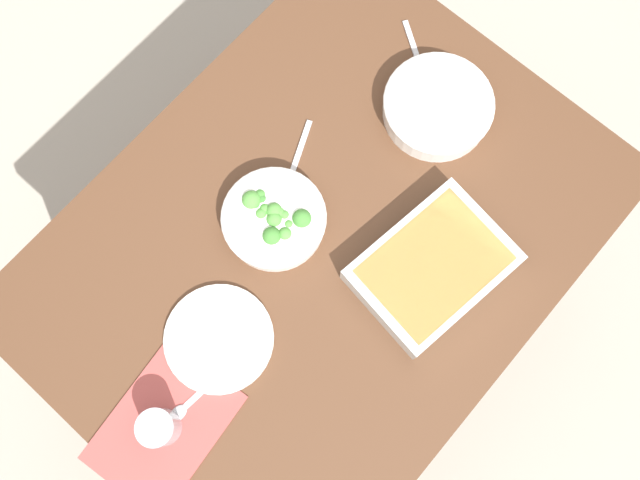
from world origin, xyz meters
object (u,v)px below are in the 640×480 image
Objects in this scene: baking_dish at (433,267)px; drink_cup at (160,427)px; side_plate at (219,339)px; stew_bowl at (438,107)px; spoon_by_stew at (420,65)px; spoon_spare at (194,398)px; spoon_by_broccoli at (294,168)px; broccoli_bowl at (274,219)px.

drink_cup is (-0.58, 0.19, 0.00)m from baking_dish.
side_plate is at bearing 149.49° from baking_dish.
stew_bowl is 0.12m from spoon_by_stew.
stew_bowl is 1.35× the size of spoon_spare.
spoon_by_broccoli is at bearing 19.67° from spoon_spare.
spoon_by_broccoli is (-0.02, 0.36, -0.03)m from baking_dish.
spoon_spare is at bearing -161.72° from broccoli_bowl.
broccoli_bowl reaches higher than spoon_spare.
spoon_spare is (-0.48, -0.17, 0.00)m from spoon_by_broccoli.
spoon_by_stew is 0.37m from spoon_by_broccoli.
baking_dish is 2.09× the size of spoon_by_stew.
broccoli_bowl is at bearing 113.77° from baking_dish.
drink_cup is at bearing -172.77° from spoon_by_stew.
spoon_spare is (-0.37, -0.12, -0.03)m from broccoli_bowl.
side_plate is 1.25× the size of spoon_spare.
spoon_spare is at bearing -5.17° from drink_cup.
baking_dish is at bearing -20.20° from spoon_spare.
broccoli_bowl reaches higher than side_plate.
broccoli_bowl is 0.34m from baking_dish.
drink_cup is 0.51× the size of spoon_by_broccoli.
drink_cup is (-0.45, -0.11, 0.01)m from broccoli_bowl.
broccoli_bowl is 1.29× the size of spoon_by_broccoli.
broccoli_bowl is 0.48m from spoon_by_stew.
side_plate is at bearing 20.49° from spoon_spare.
stew_bowl is at bearing -1.52° from side_plate.
side_plate reaches higher than spoon_by_stew.
baking_dish is at bearing -18.29° from drink_cup.
spoon_spare is at bearing -171.63° from spoon_by_stew.
baking_dish is at bearing -86.98° from spoon_by_broccoli.
side_plate is (-0.25, -0.08, -0.02)m from broccoli_bowl.
stew_bowl is 1.41× the size of spoon_by_broccoli.
spoon_by_stew is (0.48, 0.00, -0.03)m from broccoli_bowl.
stew_bowl is at bearing -26.29° from spoon_by_broccoli.
side_plate is (0.19, 0.04, -0.03)m from drink_cup.
spoon_by_broccoli is at bearing 19.41° from side_plate.
drink_cup is at bearing -178.77° from stew_bowl.
drink_cup is at bearing -165.63° from broccoli_bowl.
drink_cup is 0.48× the size of spoon_spare.
baking_dish reaches higher than stew_bowl.
spoon_by_broccoli is at bearing 172.46° from spoon_by_stew.
spoon_spare is (-0.78, -0.03, -0.03)m from stew_bowl.
broccoli_bowl is 0.98× the size of side_plate.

